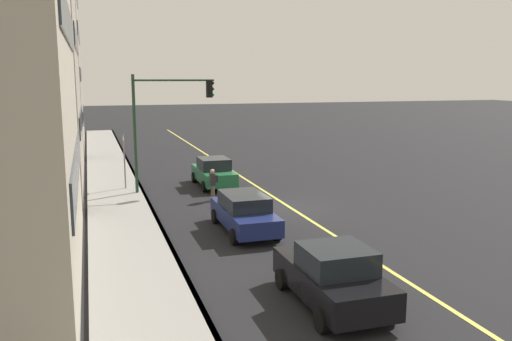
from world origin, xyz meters
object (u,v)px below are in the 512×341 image
(car_green, at_px, (214,172))
(car_navy, at_px, (244,212))
(traffic_light_mast, at_px, (165,113))
(car_black, at_px, (333,276))
(pedestrian_with_backpack, at_px, (213,182))
(street_sign_post, at_px, (124,158))

(car_green, height_order, car_navy, car_green)
(car_green, height_order, traffic_light_mast, traffic_light_mast)
(car_black, distance_m, pedestrian_with_backpack, 12.97)
(street_sign_post, bearing_deg, pedestrian_with_backpack, -132.94)
(pedestrian_with_backpack, xyz_separation_m, street_sign_post, (3.71, 3.99, 0.86))
(car_green, distance_m, car_black, 16.48)
(car_green, bearing_deg, traffic_light_mast, 110.77)
(car_navy, bearing_deg, traffic_light_mast, 13.43)
(car_green, bearing_deg, car_black, 177.98)
(car_green, distance_m, car_navy, 9.12)
(car_black, xyz_separation_m, traffic_light_mast, (15.41, 2.20, 3.43))
(car_black, bearing_deg, traffic_light_mast, 8.14)
(car_green, distance_m, pedestrian_with_backpack, 3.60)
(car_navy, relative_size, car_black, 1.09)
(car_navy, relative_size, street_sign_post, 1.50)
(car_black, bearing_deg, car_green, -2.02)
(traffic_light_mast, bearing_deg, car_navy, -166.57)
(car_green, relative_size, traffic_light_mast, 0.69)
(traffic_light_mast, bearing_deg, pedestrian_with_backpack, -141.58)
(car_navy, distance_m, traffic_light_mast, 8.94)
(car_navy, distance_m, car_black, 7.40)
(car_green, relative_size, car_black, 1.03)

